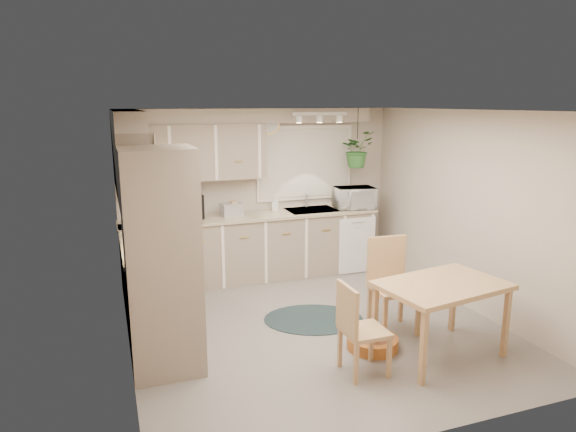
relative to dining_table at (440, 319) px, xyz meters
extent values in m
plane|color=slate|center=(-0.91, 1.05, -0.38)|extent=(4.20, 4.20, 0.00)
plane|color=white|center=(-0.91, 1.05, 2.02)|extent=(4.20, 4.20, 0.00)
cube|color=#AFA190|center=(-0.91, 3.15, 0.82)|extent=(4.00, 0.04, 2.40)
cube|color=#AFA190|center=(-0.91, -1.05, 0.82)|extent=(4.00, 0.04, 2.40)
cube|color=#AFA190|center=(-2.91, 1.05, 0.82)|extent=(0.04, 4.20, 2.40)
cube|color=#AFA190|center=(1.09, 1.05, 0.82)|extent=(0.04, 4.20, 2.40)
cube|color=gray|center=(-2.61, 1.92, 0.07)|extent=(0.60, 1.85, 0.90)
cube|color=gray|center=(-1.11, 2.85, 0.07)|extent=(3.60, 0.60, 0.90)
cube|color=tan|center=(-2.60, 1.92, 0.54)|extent=(0.64, 1.89, 0.04)
cube|color=tan|center=(-1.11, 2.84, 0.54)|extent=(3.64, 0.64, 0.04)
cube|color=gray|center=(-2.59, 0.67, 0.67)|extent=(0.65, 0.65, 2.10)
cube|color=silver|center=(-2.27, 0.67, 0.67)|extent=(0.02, 0.56, 0.58)
cube|color=gray|center=(-2.74, 2.05, 1.44)|extent=(0.35, 2.00, 0.75)
cube|color=gray|center=(-1.91, 2.97, 1.44)|extent=(2.00, 0.35, 0.75)
cube|color=#AFA190|center=(-2.76, 2.05, 1.92)|extent=(0.30, 2.00, 0.20)
cube|color=#AFA190|center=(-1.11, 3.00, 1.92)|extent=(3.60, 0.30, 0.20)
cube|color=silver|center=(-2.59, 1.35, 0.56)|extent=(0.52, 0.58, 0.02)
cube|color=silver|center=(-2.61, 1.35, 1.02)|extent=(0.40, 0.60, 0.14)
cube|color=silver|center=(-0.21, 3.12, 1.22)|extent=(1.40, 0.02, 1.00)
cube|color=silver|center=(-0.21, 3.13, 1.22)|extent=(1.50, 0.02, 1.10)
cube|color=#B0B2B9|center=(-0.21, 2.85, 0.52)|extent=(0.70, 0.48, 0.10)
cube|color=silver|center=(0.39, 2.54, 0.04)|extent=(0.58, 0.02, 0.83)
cube|color=silver|center=(-0.21, 2.60, 1.95)|extent=(0.80, 0.04, 0.04)
cylinder|color=#E7B151|center=(-0.76, 3.12, 1.80)|extent=(0.30, 0.03, 0.30)
cube|color=tan|center=(0.00, 0.00, 0.00)|extent=(1.32, 0.99, 0.76)
cube|color=tan|center=(-0.87, -0.05, 0.06)|extent=(0.41, 0.41, 0.88)
cube|color=tan|center=(-0.13, 0.65, 0.13)|extent=(0.52, 0.52, 1.03)
ellipsoid|color=black|center=(-0.85, 1.21, -0.38)|extent=(1.38, 1.20, 0.01)
cylinder|color=#9E591F|center=(-0.56, 0.34, -0.32)|extent=(0.67, 0.67, 0.12)
imported|color=silver|center=(0.43, 2.75, 0.75)|extent=(0.61, 0.38, 0.39)
imported|color=silver|center=(-0.73, 3.00, 0.61)|extent=(0.13, 0.22, 0.09)
imported|color=#295D25|center=(0.45, 2.75, 1.38)|extent=(0.63, 0.66, 0.41)
cube|color=black|center=(-1.92, 2.85, 0.73)|extent=(0.24, 0.27, 0.33)
cube|color=#B0B2B9|center=(-1.41, 2.87, 0.65)|extent=(0.32, 0.22, 0.18)
cube|color=tan|center=(-1.37, 2.90, 0.66)|extent=(0.11, 0.11, 0.20)
camera|label=1|loc=(-3.02, -3.95, 2.11)|focal=32.00mm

